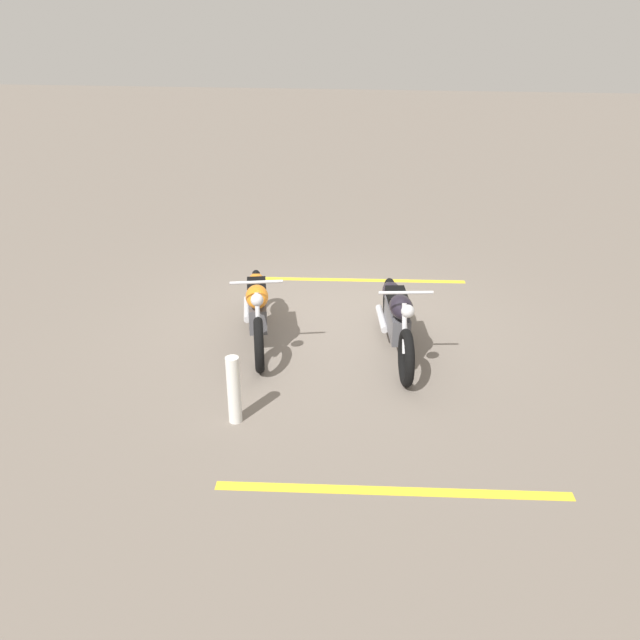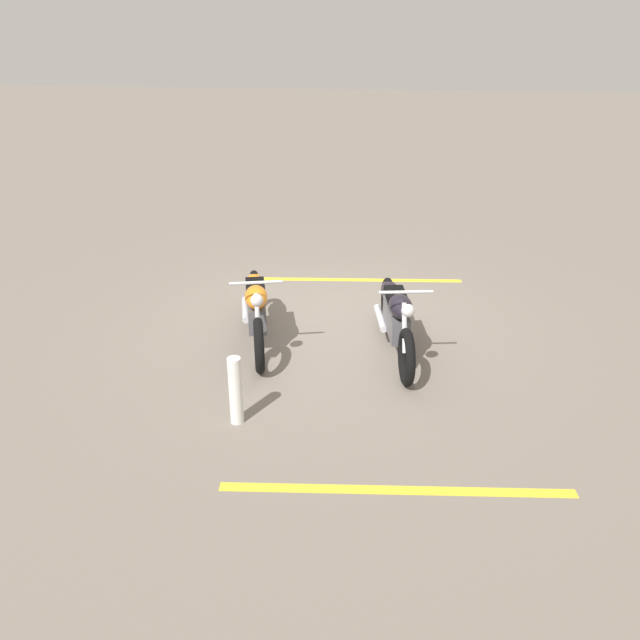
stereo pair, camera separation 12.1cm
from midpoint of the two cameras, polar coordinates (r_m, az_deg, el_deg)
The scene contains 6 objects.
ground_plane at distance 9.07m, azimuth 0.52°, elevation -0.44°, with size 60.00×60.00×0.00m, color slate.
motorcycle_bright_foreground at distance 8.52m, azimuth -5.93°, elevation 1.12°, with size 2.19×0.79×1.04m.
motorcycle_dark_foreground at distance 8.27m, azimuth 6.12°, elevation 0.32°, with size 2.22×0.70×1.04m.
bollard_post at distance 6.88m, azimuth -7.78°, elevation -6.04°, with size 0.14×0.14×0.75m, color white.
parking_stripe_near at distance 10.62m, azimuth 3.20°, elevation 3.47°, with size 3.20×0.12×0.01m, color yellow.
parking_stripe_mid at distance 6.16m, azimuth 6.06°, elevation -14.34°, with size 3.20×0.12×0.01m, color yellow.
Camera 2 is at (8.15, 0.80, 3.90)m, focal length 37.22 mm.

